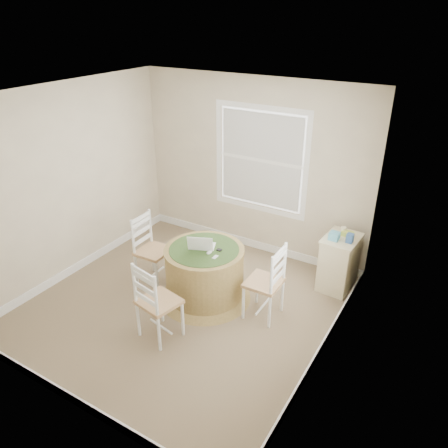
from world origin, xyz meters
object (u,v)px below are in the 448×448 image
Objects in this scene: chair_left at (154,251)px; chair_near at (159,301)px; chair_right at (264,282)px; laptop at (202,246)px; round_table at (205,271)px; corner_chest at (339,262)px.

chair_near is at bearing -139.55° from chair_left.
chair_left is 1.60m from chair_right.
chair_right is 0.89m from laptop.
round_table is 1.25× the size of chair_left.
laptop is at bearing -87.45° from chair_right.
laptop is at bearing 160.45° from round_table.
chair_near is 2.45m from corner_chest.
laptop is (-0.04, 0.01, 0.36)m from round_table.
laptop is (-0.85, -0.05, 0.27)m from chair_right.
chair_left is 1.27× the size of corner_chest.
chair_left is 1.14m from chair_near.
round_table is 1.25× the size of chair_right.
chair_left is at bearing -36.22° from chair_near.
corner_chest is at bearing 150.53° from chair_right.
chair_right is (0.83, 0.94, 0.00)m from chair_near.
laptop reaches higher than corner_chest.
chair_near reaches higher than corner_chest.
round_table is at bearing -89.20° from chair_left.
chair_near is 1.25m from chair_right.
chair_near is at bearing 67.62° from laptop.
chair_near and chair_right have the same top height.
laptop is 0.53× the size of corner_chest.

